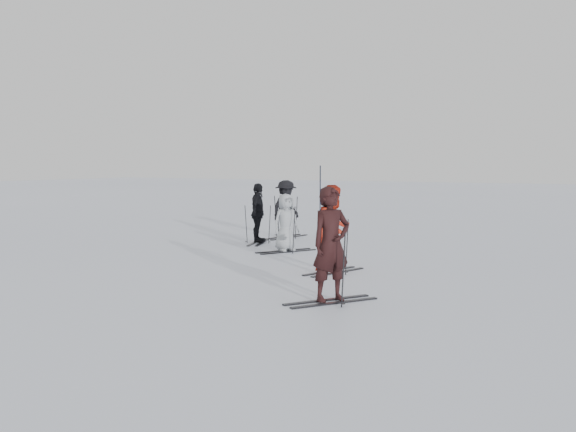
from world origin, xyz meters
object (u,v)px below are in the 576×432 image
at_px(skier_grey, 286,223).
at_px(skier_red, 334,230).
at_px(skier_uphill_left, 258,214).
at_px(piste_marker, 320,193).
at_px(skier_uphill_far, 286,209).
at_px(skier_near_dark, 331,246).

bearing_deg(skier_grey, skier_red, -103.88).
bearing_deg(skier_uphill_left, skier_red, -149.48).
bearing_deg(piste_marker, skier_uphill_far, -73.71).
distance_m(skier_grey, skier_uphill_far, 3.17).
xyz_separation_m(skier_near_dark, skier_uphill_far, (-5.13, 7.72, -0.08)).
distance_m(skier_grey, piste_marker, 9.54).
bearing_deg(piste_marker, skier_red, -62.83).
bearing_deg(skier_red, skier_near_dark, -139.17).
bearing_deg(skier_near_dark, skier_uphill_far, 67.01).
xyz_separation_m(skier_near_dark, piste_marker, (-6.93, 13.88, 0.14)).
height_order(skier_near_dark, skier_uphill_far, skier_near_dark).
relative_size(skier_red, piste_marker, 0.83).
bearing_deg(skier_grey, piste_marker, 49.75).
xyz_separation_m(skier_near_dark, skier_red, (-1.18, 2.69, -0.04)).
height_order(skier_red, piste_marker, piste_marker).
distance_m(skier_grey, skier_uphill_left, 1.95).
bearing_deg(piste_marker, skier_near_dark, -63.48).
bearing_deg(skier_uphill_far, skier_red, -132.74).
relative_size(skier_uphill_far, piste_marker, 0.80).
relative_size(skier_grey, skier_uphill_far, 0.85).
relative_size(skier_near_dark, skier_grey, 1.28).
height_order(skier_near_dark, skier_red, skier_near_dark).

